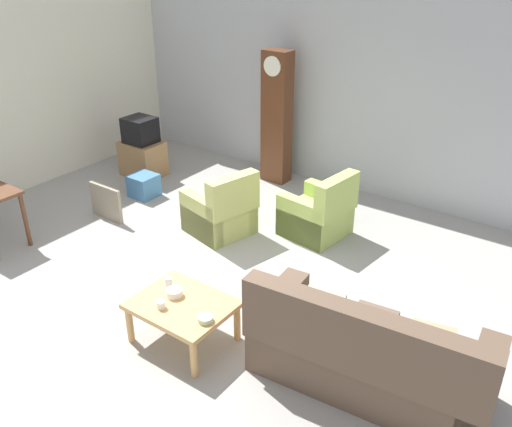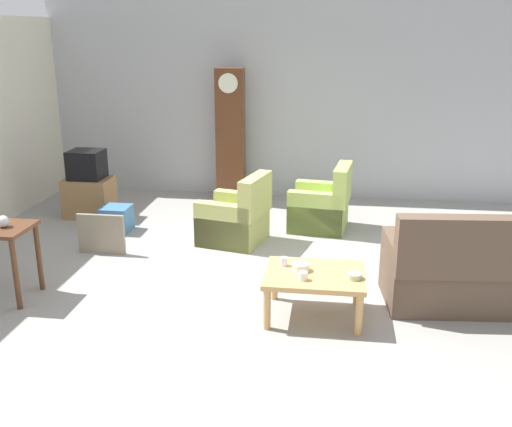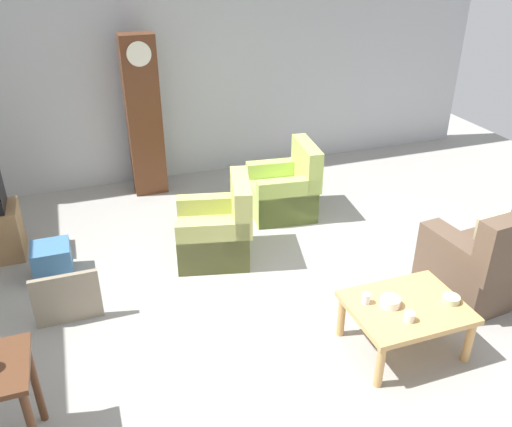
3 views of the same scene
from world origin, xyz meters
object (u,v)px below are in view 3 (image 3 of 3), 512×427
coffee_table_wood (406,311)px  storage_box_blue (52,260)px  cup_white_porcelain (409,317)px  grandfather_clock (144,117)px  bowl_white_stacked (390,302)px  bowl_shallow_green (451,299)px  armchair_olive_near (217,232)px  cup_blue_rimmed (366,298)px  armchair_olive_far (285,191)px  framed_picture_leaning (67,299)px

coffee_table_wood → storage_box_blue: size_ratio=2.48×
storage_box_blue → cup_white_porcelain: (2.74, -2.36, 0.32)m
grandfather_clock → bowl_white_stacked: (1.39, -3.88, -0.57)m
cup_white_porcelain → bowl_shallow_green: bearing=11.4°
coffee_table_wood → cup_white_porcelain: bearing=-119.9°
armchair_olive_near → cup_white_porcelain: bearing=-64.9°
armchair_olive_near → grandfather_clock: bearing=102.1°
bowl_shallow_green → cup_blue_rimmed: bearing=161.8°
armchair_olive_far → cup_white_porcelain: (-0.10, -2.86, 0.19)m
coffee_table_wood → bowl_white_stacked: size_ratio=5.79×
armchair_olive_far → cup_blue_rimmed: size_ratio=10.39×
armchair_olive_near → cup_white_porcelain: 2.37m
grandfather_clock → framed_picture_leaning: size_ratio=3.54×
armchair_olive_far → cup_blue_rimmed: 2.56m
armchair_olive_near → bowl_shallow_green: armchair_olive_near is taller
grandfather_clock → bowl_white_stacked: 4.16m
armchair_olive_far → bowl_white_stacked: armchair_olive_far is taller
cup_blue_rimmed → bowl_shallow_green: size_ratio=0.61×
coffee_table_wood → bowl_shallow_green: 0.39m
framed_picture_leaning → cup_blue_rimmed: cup_blue_rimmed is taller
framed_picture_leaning → cup_white_porcelain: 3.02m
coffee_table_wood → cup_blue_rimmed: 0.36m
armchair_olive_far → coffee_table_wood: size_ratio=0.96×
coffee_table_wood → framed_picture_leaning: framed_picture_leaning is taller
storage_box_blue → cup_blue_rimmed: bearing=-38.9°
armchair_olive_near → bowl_white_stacked: 2.16m
armchair_olive_far → bowl_white_stacked: size_ratio=5.55×
armchair_olive_far → storage_box_blue: 2.88m
coffee_table_wood → cup_blue_rimmed: bearing=155.6°
bowl_shallow_green → storage_box_blue: bearing=144.8°
cup_white_porcelain → bowl_white_stacked: cup_white_porcelain is taller
armchair_olive_far → bowl_white_stacked: (-0.13, -2.64, 0.19)m
storage_box_blue → coffee_table_wood: bearing=-37.5°
cup_white_porcelain → coffee_table_wood: bearing=60.1°
armchair_olive_far → framed_picture_leaning: (-2.70, -1.35, -0.05)m
cup_blue_rimmed → bowl_shallow_green: bearing=-18.2°
storage_box_blue → cup_blue_rimmed: size_ratio=4.37×
coffee_table_wood → bowl_white_stacked: bowl_white_stacked is taller
framed_picture_leaning → storage_box_blue: 0.87m
armchair_olive_far → cup_blue_rimmed: (-0.31, -2.54, 0.19)m
grandfather_clock → storage_box_blue: 2.36m
armchair_olive_near → coffee_table_wood: (1.11, -1.96, 0.08)m
storage_box_blue → bowl_shallow_green: 3.94m
armchair_olive_near → grandfather_clock: size_ratio=0.45×
framed_picture_leaning → armchair_olive_far: bearing=26.6°
grandfather_clock → cup_blue_rimmed: 4.01m
cup_blue_rimmed → bowl_shallow_green: 0.72m
armchair_olive_near → cup_blue_rimmed: bearing=-66.5°
cup_blue_rimmed → bowl_white_stacked: 0.20m
bowl_white_stacked → storage_box_blue: bearing=141.7°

